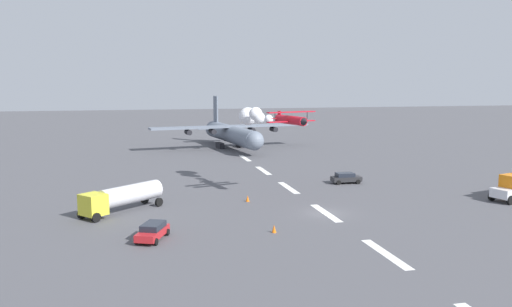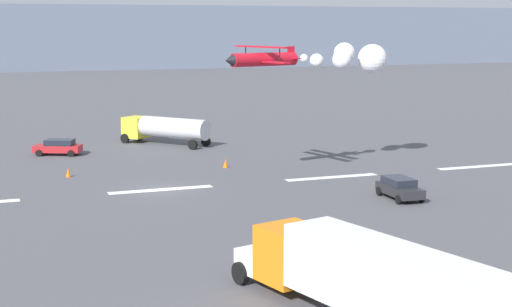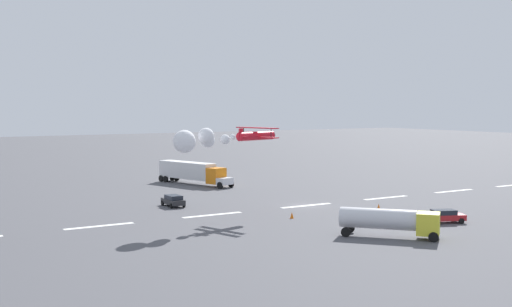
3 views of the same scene
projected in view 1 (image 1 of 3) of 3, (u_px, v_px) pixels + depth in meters
ground_plane at (326, 213)px, 58.07m from camera, size 440.00×440.00×0.00m
runway_stripe_3 at (386, 254)px, 44.32m from camera, size 8.00×0.90×0.01m
runway_stripe_4 at (326, 213)px, 58.07m from camera, size 8.00×0.90×0.01m
runway_stripe_5 at (289, 188)px, 71.82m from camera, size 8.00×0.90×0.01m
runway_stripe_6 at (263, 171)px, 85.57m from camera, size 8.00×0.90×0.01m
runway_stripe_7 at (245, 158)px, 99.32m from camera, size 8.00×0.90×0.01m
cargo_transport_plane at (233, 134)px, 112.64m from camera, size 29.34×35.20×10.92m
stunt_biplane_red at (261, 117)px, 71.70m from camera, size 16.17×7.54×2.72m
fuel_tanker_truck at (122, 197)px, 58.15m from camera, size 8.32×9.17×2.90m
followme_car_yellow at (346, 178)px, 74.82m from camera, size 2.11×4.20×1.52m
airport_staff_sedan at (153, 231)px, 48.22m from camera, size 4.76×3.38×1.52m
traffic_cone_near at (274, 229)px, 50.51m from camera, size 0.44×0.44×0.75m
traffic_cone_far at (248, 198)px, 63.55m from camera, size 0.44×0.44×0.75m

